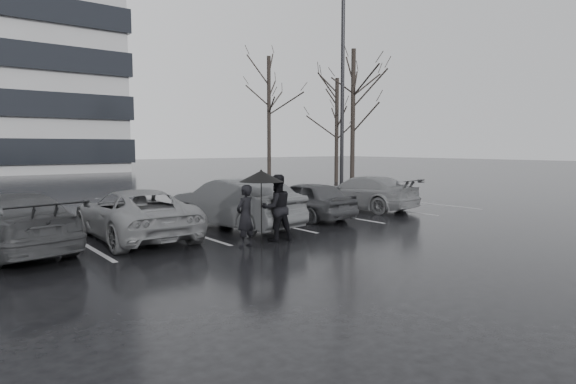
% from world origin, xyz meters
% --- Properties ---
extents(ground, '(160.00, 160.00, 0.00)m').
position_xyz_m(ground, '(0.00, 0.00, 0.00)').
color(ground, black).
rests_on(ground, ground).
extents(car_main, '(1.59, 3.77, 1.27)m').
position_xyz_m(car_main, '(2.09, 2.30, 0.64)').
color(car_main, black).
rests_on(car_main, ground).
extents(car_west_a, '(2.24, 4.70, 1.49)m').
position_xyz_m(car_west_a, '(-0.82, 2.12, 0.74)').
color(car_west_a, '#2A2A2C').
rests_on(car_west_a, ground).
extents(car_west_b, '(2.28, 4.75, 1.30)m').
position_xyz_m(car_west_b, '(-3.71, 2.37, 0.65)').
color(car_west_b, '#4E4E51').
rests_on(car_west_b, ground).
extents(car_west_c, '(2.73, 5.00, 1.37)m').
position_xyz_m(car_west_c, '(-6.62, 2.37, 0.69)').
color(car_west_c, black).
rests_on(car_west_c, ground).
extents(car_east, '(2.50, 4.68, 1.29)m').
position_xyz_m(car_east, '(5.30, 2.81, 0.64)').
color(car_east, '#4E4E51').
rests_on(car_east, ground).
extents(pedestrian_left, '(0.64, 0.52, 1.51)m').
position_xyz_m(pedestrian_left, '(-2.00, -0.32, 0.75)').
color(pedestrian_left, black).
rests_on(pedestrian_left, ground).
extents(pedestrian_right, '(0.94, 0.80, 1.71)m').
position_xyz_m(pedestrian_right, '(-0.94, -0.16, 0.85)').
color(pedestrian_right, black).
rests_on(pedestrian_right, ground).
extents(umbrella, '(1.09, 1.09, 1.85)m').
position_xyz_m(umbrella, '(-1.47, -0.25, 1.69)').
color(umbrella, black).
rests_on(umbrella, ground).
extents(lamp_post, '(0.55, 0.55, 10.03)m').
position_xyz_m(lamp_post, '(7.71, 6.44, 4.59)').
color(lamp_post, '#99999C').
rests_on(lamp_post, ground).
extents(stall_stripes, '(19.72, 5.00, 0.00)m').
position_xyz_m(stall_stripes, '(-0.80, 2.50, 0.00)').
color(stall_stripes, '#959598').
rests_on(stall_stripes, ground).
extents(tree_east, '(0.26, 0.26, 8.00)m').
position_xyz_m(tree_east, '(12.00, 10.00, 4.00)').
color(tree_east, black).
rests_on(tree_east, ground).
extents(tree_ne, '(0.26, 0.26, 7.00)m').
position_xyz_m(tree_ne, '(14.50, 14.00, 3.50)').
color(tree_ne, black).
rests_on(tree_ne, ground).
extents(tree_north, '(0.26, 0.26, 8.50)m').
position_xyz_m(tree_north, '(11.00, 17.00, 4.25)').
color(tree_north, black).
rests_on(tree_north, ground).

